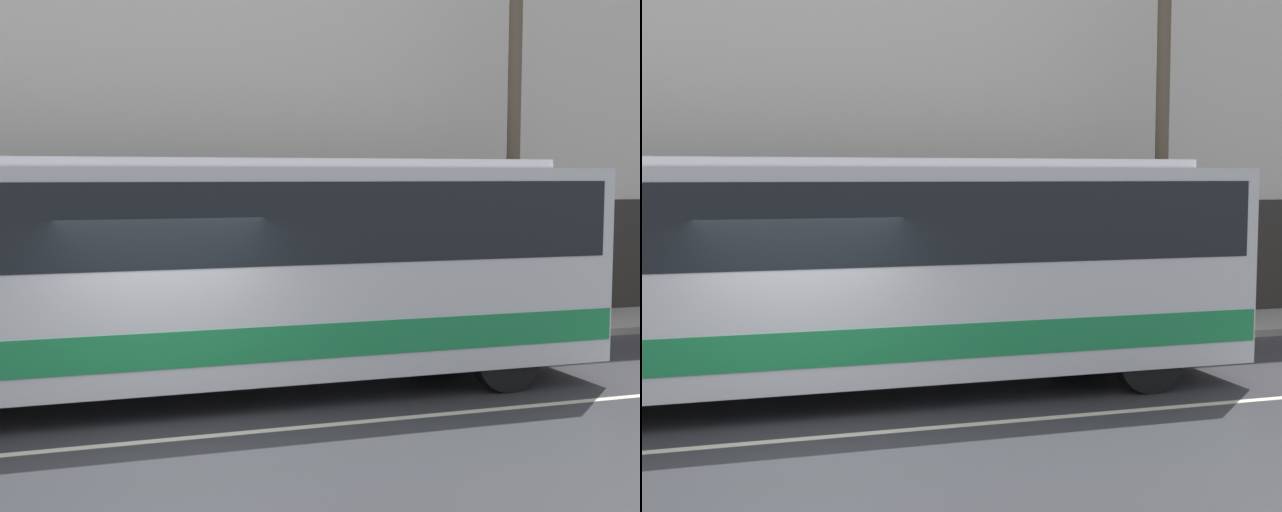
# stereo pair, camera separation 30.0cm
# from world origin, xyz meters

# --- Properties ---
(ground_plane) EXTENTS (60.00, 60.00, 0.00)m
(ground_plane) POSITION_xyz_m (0.00, 0.00, 0.00)
(ground_plane) COLOR #333338
(sidewalk) EXTENTS (60.00, 2.25, 0.13)m
(sidewalk) POSITION_xyz_m (0.00, 5.12, 0.07)
(sidewalk) COLOR #A09E99
(sidewalk) RESTS_ON ground_plane
(building_facade) EXTENTS (60.00, 0.35, 9.98)m
(building_facade) POSITION_xyz_m (0.00, 6.39, 4.81)
(building_facade) COLOR silver
(building_facade) RESTS_ON ground_plane
(lane_stripe) EXTENTS (54.00, 0.14, 0.01)m
(lane_stripe) POSITION_xyz_m (0.00, 0.00, 0.00)
(lane_stripe) COLOR beige
(lane_stripe) RESTS_ON ground_plane
(transit_bus) EXTENTS (11.92, 2.62, 3.24)m
(transit_bus) POSITION_xyz_m (0.44, 1.98, 1.83)
(transit_bus) COLOR silver
(transit_bus) RESTS_ON ground_plane
(utility_pole_near) EXTENTS (0.25, 0.25, 8.98)m
(utility_pole_near) POSITION_xyz_m (7.21, 4.85, 4.62)
(utility_pole_near) COLOR brown
(utility_pole_near) RESTS_ON sidewalk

